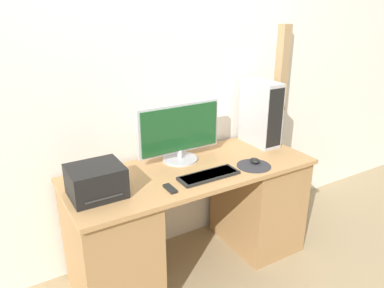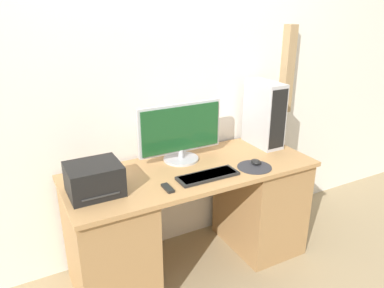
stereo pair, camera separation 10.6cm
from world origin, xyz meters
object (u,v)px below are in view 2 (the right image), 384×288
(keyboard, at_px, (208,176))
(computer_tower, at_px, (264,114))
(remote_control, at_px, (168,188))
(printer, at_px, (94,179))
(monitor, at_px, (181,132))
(mouse, at_px, (256,162))

(keyboard, bearing_deg, computer_tower, 24.12)
(computer_tower, relative_size, remote_control, 4.31)
(printer, xyz_separation_m, remote_control, (0.38, -0.16, -0.08))
(monitor, relative_size, mouse, 7.61)
(keyboard, xyz_separation_m, remote_control, (-0.29, -0.03, -0.00))
(monitor, height_order, remote_control, monitor)
(computer_tower, distance_m, printer, 1.35)
(computer_tower, relative_size, printer, 1.62)
(computer_tower, bearing_deg, remote_control, -161.21)
(keyboard, distance_m, computer_tower, 0.75)
(keyboard, xyz_separation_m, printer, (-0.67, 0.13, 0.08))
(computer_tower, xyz_separation_m, remote_control, (-0.94, -0.32, -0.23))
(monitor, xyz_separation_m, computer_tower, (0.68, -0.03, 0.04))
(monitor, relative_size, printer, 2.02)
(keyboard, bearing_deg, remote_control, -174.50)
(keyboard, relative_size, printer, 1.32)
(mouse, relative_size, computer_tower, 0.16)
(printer, bearing_deg, mouse, -6.28)
(remote_control, bearing_deg, computer_tower, 18.79)
(mouse, xyz_separation_m, printer, (-1.05, 0.12, 0.07))
(printer, distance_m, remote_control, 0.42)
(monitor, distance_m, computer_tower, 0.68)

